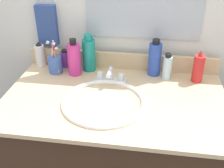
{
  "coord_description": "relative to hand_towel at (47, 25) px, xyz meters",
  "views": [
    {
      "loc": [
        0.14,
        -1.06,
        1.55
      ],
      "look_at": [
        -0.01,
        0.0,
        0.93
      ],
      "focal_mm": 43.82,
      "sensor_mm": 36.0,
      "label": 1
    }
  ],
  "objects": [
    {
      "name": "vanity_cabinet",
      "position": [
        0.42,
        -0.33,
        -0.66
      ],
      "size": [
        1.0,
        0.58,
        0.84
      ],
      "primitive_type": "cube",
      "color": "#382316",
      "rests_on": "ground_plane"
    },
    {
      "name": "countertop",
      "position": [
        0.42,
        -0.33,
        -0.23
      ],
      "size": [
        1.04,
        0.63,
        0.02
      ],
      "primitive_type": "cube",
      "color": "#D1B284",
      "rests_on": "vanity_cabinet"
    },
    {
      "name": "backsplash",
      "position": [
        0.42,
        -0.02,
        -0.17
      ],
      "size": [
        1.04,
        0.02,
        0.09
      ],
      "primitive_type": "cube",
      "color": "#D1B284",
      "rests_on": "countertop"
    },
    {
      "name": "back_wall",
      "position": [
        0.42,
        0.04,
        -0.43
      ],
      "size": [
        2.14,
        0.04,
        1.3
      ],
      "primitive_type": "cube",
      "color": "silver",
      "rests_on": "ground_plane"
    },
    {
      "name": "towel_ring",
      "position": [
        0.0,
        0.02,
        0.12
      ],
      "size": [
        0.1,
        0.01,
        0.1
      ],
      "primitive_type": "torus",
      "rotation": [
        1.57,
        0.0,
        0.0
      ],
      "color": "silver"
    },
    {
      "name": "hand_towel",
      "position": [
        0.0,
        0.0,
        0.0
      ],
      "size": [
        0.11,
        0.04,
        0.22
      ],
      "primitive_type": "cube",
      "color": "#334C8C"
    },
    {
      "name": "sink_basin",
      "position": [
        0.38,
        -0.38,
        -0.25
      ],
      "size": [
        0.38,
        0.38,
        0.11
      ],
      "color": "white",
      "rests_on": "countertop"
    },
    {
      "name": "faucet",
      "position": [
        0.38,
        -0.19,
        -0.19
      ],
      "size": [
        0.16,
        0.1,
        0.08
      ],
      "color": "silver",
      "rests_on": "countertop"
    },
    {
      "name": "bottle_gel_clear",
      "position": [
        0.66,
        -0.11,
        -0.15
      ],
      "size": [
        0.04,
        0.04,
        0.14
      ],
      "color": "silver",
      "rests_on": "countertop"
    },
    {
      "name": "bottle_spray_red",
      "position": [
        0.81,
        -0.11,
        -0.15
      ],
      "size": [
        0.05,
        0.05,
        0.17
      ],
      "color": "red",
      "rests_on": "countertop"
    },
    {
      "name": "bottle_shampoo_blue",
      "position": [
        0.59,
        -0.07,
        -0.13
      ],
      "size": [
        0.07,
        0.07,
        0.2
      ],
      "color": "#2D4CB2",
      "rests_on": "countertop"
    },
    {
      "name": "bottle_cream_purple",
      "position": [
        0.1,
        -0.05,
        -0.17
      ],
      "size": [
        0.05,
        0.05,
        0.1
      ],
      "color": "#7A3899",
      "rests_on": "countertop"
    },
    {
      "name": "bottle_soap_pink",
      "position": [
        0.18,
        -0.13,
        -0.13
      ],
      "size": [
        0.07,
        0.07,
        0.2
      ],
      "color": "#D8338C",
      "rests_on": "countertop"
    },
    {
      "name": "bottle_lotion_white",
      "position": [
        -0.04,
        -0.06,
        -0.15
      ],
      "size": [
        0.05,
        0.05,
        0.15
      ],
      "color": "white",
      "rests_on": "countertop"
    },
    {
      "name": "bottle_mouthwash_teal",
      "position": [
        0.24,
        -0.07,
        -0.13
      ],
      "size": [
        0.07,
        0.07,
        0.2
      ],
      "color": "teal",
      "rests_on": "countertop"
    },
    {
      "name": "cup_blue_plastic",
      "position": [
        0.07,
        -0.12,
        -0.17
      ],
      "size": [
        0.07,
        0.08,
        0.18
      ],
      "color": "#3F66B7",
      "rests_on": "countertop"
    }
  ]
}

